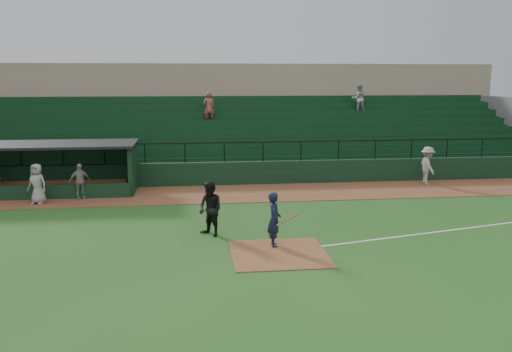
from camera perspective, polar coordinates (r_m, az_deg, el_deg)
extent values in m
plane|color=#23521A|center=(17.99, 1.94, -7.29)|extent=(90.00, 90.00, 0.00)
cube|color=brown|center=(25.65, -0.81, -1.83)|extent=(40.00, 4.00, 0.03)
cube|color=brown|center=(17.04, 2.47, -8.25)|extent=(3.00, 3.00, 0.03)
cube|color=white|center=(21.73, 22.83, -4.97)|extent=(17.49, 4.44, 0.01)
cube|color=black|center=(27.68, -1.30, 0.32)|extent=(36.00, 0.35, 1.20)
cylinder|color=black|center=(27.45, -1.32, 3.61)|extent=(36.00, 0.06, 0.06)
cube|color=slate|center=(32.34, -2.17, 3.94)|extent=(36.00, 9.00, 3.60)
cube|color=#0E3619|center=(31.80, -2.10, 4.64)|extent=(34.56, 8.00, 4.05)
cube|color=gray|center=(38.68, -3.00, 7.09)|extent=(38.00, 3.00, 6.40)
cube|color=slate|center=(36.66, -2.79, 7.68)|extent=(36.00, 2.00, 0.20)
imported|color=#AEAEAE|center=(35.53, 10.87, 8.08)|extent=(0.93, 0.73, 1.92)
imported|color=#9C4739|center=(32.89, -5.02, 7.26)|extent=(0.70, 0.46, 1.91)
cube|color=black|center=(28.55, -21.22, 1.04)|extent=(8.50, 0.20, 2.30)
cube|color=black|center=(26.53, -12.97, 0.81)|extent=(0.20, 2.60, 2.30)
cube|color=black|center=(27.14, -22.05, 3.11)|extent=(8.90, 3.20, 0.12)
cube|color=olive|center=(28.32, -21.29, -0.89)|extent=(7.65, 0.40, 0.50)
cube|color=black|center=(26.17, -22.50, -1.64)|extent=(8.50, 0.12, 0.70)
imported|color=black|center=(17.51, 1.96, -4.67)|extent=(0.44, 0.67, 1.82)
cylinder|color=olive|center=(17.38, 3.37, -4.67)|extent=(0.79, 0.34, 0.35)
imported|color=black|center=(18.74, -4.88, -3.52)|extent=(1.17, 1.18, 1.93)
imported|color=#9F9A95|center=(28.89, 17.81, 1.06)|extent=(0.75, 1.28, 1.96)
imported|color=#9B9691|center=(25.49, -18.27, -0.53)|extent=(1.04, 0.80, 1.64)
imported|color=#A29D98|center=(25.22, -22.28, -0.76)|extent=(1.00, 0.82, 1.76)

